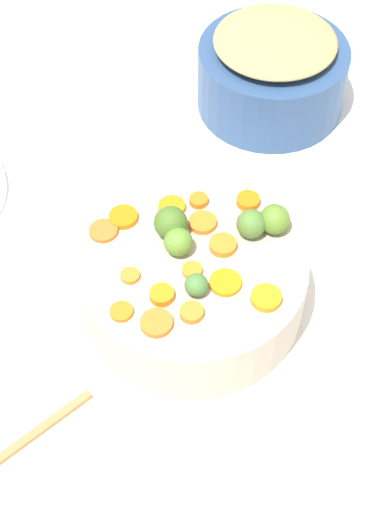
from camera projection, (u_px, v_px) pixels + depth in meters
tabletop at (193, 329)px, 1.03m from camera, size 2.40×2.40×0.02m
serving_bowl_carrots at (192, 282)px, 1.01m from camera, size 0.30×0.30×0.09m
metal_pot at (272, 78)px, 1.25m from camera, size 0.24×0.24×0.11m
stuffing_mound at (275, 41)px, 1.19m from camera, size 0.19×0.19×0.03m
carrot_slice_0 at (121, 312)px, 0.92m from camera, size 0.04×0.04×0.01m
carrot_slice_1 at (223, 245)px, 0.98m from camera, size 0.04×0.04×0.01m
carrot_slice_2 at (162, 295)px, 0.93m from camera, size 0.03×0.03×0.01m
carrot_slice_3 at (199, 200)px, 1.03m from camera, size 0.04×0.04×0.01m
carrot_slice_4 at (192, 313)px, 0.92m from camera, size 0.04×0.04×0.01m
carrot_slice_5 at (123, 217)px, 1.01m from camera, size 0.05×0.05×0.01m
carrot_slice_6 at (266, 298)px, 0.93m from camera, size 0.04×0.04×0.01m
carrot_slice_7 at (130, 276)px, 0.95m from camera, size 0.03×0.03×0.01m
carrot_slice_8 at (203, 223)px, 1.01m from camera, size 0.05×0.05×0.01m
carrot_slice_9 at (192, 270)px, 0.96m from camera, size 0.04×0.04×0.01m
carrot_slice_10 at (103, 231)px, 1.00m from camera, size 0.04×0.04×0.01m
carrot_slice_11 at (156, 323)px, 0.91m from camera, size 0.05×0.05×0.01m
carrot_slice_12 at (248, 201)px, 1.03m from camera, size 0.04×0.04×0.01m
carrot_slice_13 at (225, 283)px, 0.95m from camera, size 0.05×0.05×0.01m
carrot_slice_14 at (172, 207)px, 1.02m from camera, size 0.05×0.05×0.01m
brussels_sprout_0 at (251, 224)px, 0.99m from camera, size 0.04×0.04×0.04m
brussels_sprout_1 at (275, 219)px, 0.99m from camera, size 0.04×0.04×0.04m
brussels_sprout_2 at (177, 242)px, 0.97m from camera, size 0.04×0.04×0.04m
brussels_sprout_3 at (174, 222)px, 0.98m from camera, size 0.04×0.04×0.04m
brussels_sprout_4 at (195, 286)px, 0.93m from camera, size 0.03×0.03×0.03m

